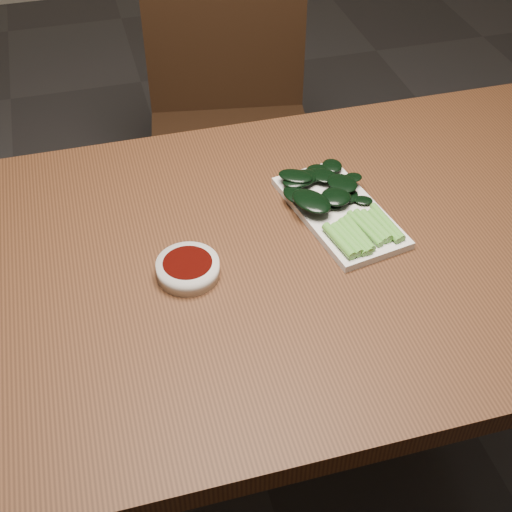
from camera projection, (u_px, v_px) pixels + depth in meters
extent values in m
plane|color=#2F2D2D|center=(265.00, 482.00, 1.71)|extent=(6.00, 6.00, 0.00)
cube|color=#422413|center=(268.00, 260.00, 1.22)|extent=(1.40, 0.80, 0.04)
cylinder|color=#422413|center=(468.00, 235.00, 1.84)|extent=(0.05, 0.05, 0.71)
cube|color=black|center=(233.00, 150.00, 1.99)|extent=(0.51, 0.51, 0.04)
cylinder|color=black|center=(171.00, 261.00, 1.98)|extent=(0.04, 0.04, 0.41)
cylinder|color=black|center=(308.00, 252.00, 2.01)|extent=(0.04, 0.04, 0.41)
cylinder|color=black|center=(169.00, 179.00, 2.26)|extent=(0.04, 0.04, 0.41)
cylinder|color=black|center=(289.00, 171.00, 2.29)|extent=(0.04, 0.04, 0.41)
cube|color=black|center=(225.00, 36.00, 1.97)|extent=(0.45, 0.10, 0.44)
cylinder|color=beige|center=(188.00, 269.00, 1.15)|extent=(0.10, 0.10, 0.03)
cylinder|color=#320704|center=(188.00, 263.00, 1.14)|extent=(0.08, 0.08, 0.00)
cube|color=beige|center=(339.00, 212.00, 1.27)|extent=(0.18, 0.29, 0.01)
cylinder|color=#589E36|center=(339.00, 241.00, 1.19)|extent=(0.03, 0.09, 0.02)
cylinder|color=#589E36|center=(347.00, 239.00, 1.19)|extent=(0.03, 0.08, 0.02)
cylinder|color=#589E36|center=(351.00, 238.00, 1.20)|extent=(0.03, 0.09, 0.01)
cylinder|color=#589E36|center=(355.00, 236.00, 1.20)|extent=(0.03, 0.09, 0.01)
cylinder|color=#589E36|center=(359.00, 233.00, 1.21)|extent=(0.03, 0.09, 0.01)
cylinder|color=#589E36|center=(365.00, 228.00, 1.22)|extent=(0.03, 0.10, 0.01)
cylinder|color=#589E36|center=(370.00, 226.00, 1.22)|extent=(0.03, 0.09, 0.01)
cylinder|color=#589E36|center=(376.00, 226.00, 1.22)|extent=(0.03, 0.08, 0.02)
cylinder|color=#589E36|center=(384.00, 226.00, 1.22)|extent=(0.03, 0.09, 0.01)
cylinder|color=#589E36|center=(387.00, 222.00, 1.23)|extent=(0.03, 0.10, 0.01)
ellipsoid|color=black|center=(318.00, 170.00, 1.33)|extent=(0.05, 0.04, 0.01)
ellipsoid|color=black|center=(336.00, 197.00, 1.27)|extent=(0.08, 0.08, 0.01)
ellipsoid|color=black|center=(324.00, 175.00, 1.32)|extent=(0.06, 0.06, 0.01)
ellipsoid|color=black|center=(324.00, 201.00, 1.27)|extent=(0.08, 0.08, 0.01)
ellipsoid|color=black|center=(313.00, 172.00, 1.34)|extent=(0.05, 0.05, 0.01)
ellipsoid|color=black|center=(295.00, 176.00, 1.31)|extent=(0.08, 0.07, 0.01)
ellipsoid|color=black|center=(300.00, 179.00, 1.31)|extent=(0.08, 0.07, 0.01)
ellipsoid|color=black|center=(332.00, 166.00, 1.35)|extent=(0.04, 0.05, 0.01)
ellipsoid|color=black|center=(335.00, 195.00, 1.28)|extent=(0.06, 0.05, 0.01)
ellipsoid|color=black|center=(296.00, 195.00, 1.28)|extent=(0.05, 0.07, 0.01)
ellipsoid|color=black|center=(312.00, 201.00, 1.25)|extent=(0.08, 0.10, 0.01)
ellipsoid|color=black|center=(342.00, 183.00, 1.29)|extent=(0.07, 0.07, 0.01)
ellipsoid|color=black|center=(313.00, 175.00, 1.32)|extent=(0.06, 0.05, 0.01)
ellipsoid|color=black|center=(353.00, 178.00, 1.31)|extent=(0.04, 0.03, 0.01)
ellipsoid|color=black|center=(363.00, 200.00, 1.27)|extent=(0.04, 0.04, 0.01)
ellipsoid|color=black|center=(351.00, 197.00, 1.28)|extent=(0.04, 0.04, 0.01)
ellipsoid|color=black|center=(349.00, 195.00, 1.28)|extent=(0.05, 0.06, 0.01)
ellipsoid|color=black|center=(327.00, 202.00, 1.27)|extent=(0.05, 0.06, 0.01)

